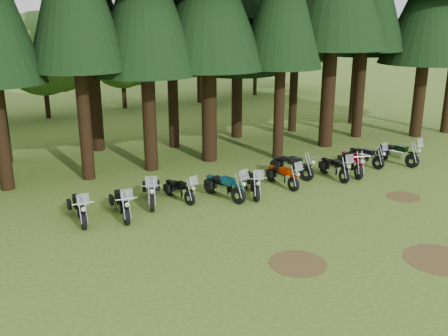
{
  "coord_description": "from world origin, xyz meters",
  "views": [
    {
      "loc": [
        -11.83,
        -12.83,
        7.3
      ],
      "look_at": [
        -1.61,
        5.0,
        1.0
      ],
      "focal_mm": 40.0,
      "sensor_mm": 36.0,
      "label": 1
    }
  ],
  "objects": [
    {
      "name": "ground",
      "position": [
        0.0,
        0.0,
        0.0
      ],
      "size": [
        120.0,
        120.0,
        0.0
      ],
      "primitive_type": "plane",
      "color": "#41631A",
      "rests_on": "ground"
    },
    {
      "name": "motorcycle_0",
      "position": [
        -7.96,
        4.62,
        0.48
      ],
      "size": [
        0.51,
        2.29,
        1.44
      ],
      "rotation": [
        0.0,
        0.0,
        -0.08
      ],
      "color": "black",
      "rests_on": "ground"
    },
    {
      "name": "motorcycle_7",
      "position": [
        2.06,
        5.03,
        0.51
      ],
      "size": [
        0.89,
        2.37,
        0.99
      ],
      "rotation": [
        0.0,
        0.0,
        0.31
      ],
      "color": "black",
      "rests_on": "ground"
    },
    {
      "name": "motorcycle_8",
      "position": [
        3.67,
        3.85,
        0.47
      ],
      "size": [
        0.54,
        2.26,
        1.42
      ],
      "rotation": [
        0.0,
        0.0,
        -0.11
      ],
      "color": "black",
      "rests_on": "ground"
    },
    {
      "name": "decid_4",
      "position": [
        1.58,
        26.32,
        4.37
      ],
      "size": [
        5.93,
        5.76,
        7.41
      ],
      "color": "black",
      "rests_on": "ground"
    },
    {
      "name": "decid_7",
      "position": [
        19.46,
        26.83,
        6.22
      ],
      "size": [
        8.44,
        8.2,
        10.55
      ],
      "color": "black",
      "rests_on": "ground"
    },
    {
      "name": "decid_5",
      "position": [
        8.29,
        25.71,
        6.23
      ],
      "size": [
        8.45,
        8.21,
        10.56
      ],
      "color": "black",
      "rests_on": "ground"
    },
    {
      "name": "dirt_patch_2",
      "position": [
        1.0,
        -4.0,
        0.01
      ],
      "size": [
        2.2,
        2.2,
        0.01
      ],
      "primitive_type": "cylinder",
      "color": "#4C3D1E",
      "rests_on": "ground"
    },
    {
      "name": "motorcycle_5",
      "position": [
        -0.89,
        3.85,
        0.48
      ],
      "size": [
        1.04,
        2.22,
        1.43
      ],
      "rotation": [
        0.0,
        0.0,
        -0.35
      ],
      "color": "black",
      "rests_on": "ground"
    },
    {
      "name": "motorcycle_3",
      "position": [
        -3.83,
        4.78,
        0.43
      ],
      "size": [
        0.63,
        2.05,
        1.29
      ],
      "rotation": [
        0.0,
        0.0,
        0.19
      ],
      "color": "black",
      "rests_on": "ground"
    },
    {
      "name": "motorcycle_2",
      "position": [
        -4.96,
        5.01,
        0.51
      ],
      "size": [
        1.14,
        2.37,
        1.53
      ],
      "rotation": [
        0.0,
        0.0,
        -0.36
      ],
      "color": "black",
      "rests_on": "ground"
    },
    {
      "name": "dirt_patch_0",
      "position": [
        -3.0,
        -2.0,
        0.01
      ],
      "size": [
        1.8,
        1.8,
        0.01
      ],
      "primitive_type": "cylinder",
      "color": "#4C3D1E",
      "rests_on": "ground"
    },
    {
      "name": "decid_6",
      "position": [
        14.85,
        27.01,
        5.2
      ],
      "size": [
        7.06,
        6.86,
        8.82
      ],
      "color": "black",
      "rests_on": "ground"
    },
    {
      "name": "motorcycle_9",
      "position": [
        4.86,
        3.98,
        0.51
      ],
      "size": [
        1.01,
        2.34,
        0.99
      ],
      "rotation": [
        0.0,
        0.0,
        -0.36
      ],
      "color": "black",
      "rests_on": "ground"
    },
    {
      "name": "dirt_patch_1",
      "position": [
        4.5,
        0.5,
        0.01
      ],
      "size": [
        1.4,
        1.4,
        0.01
      ],
      "primitive_type": "cylinder",
      "color": "#4C3D1E",
      "rests_on": "ground"
    },
    {
      "name": "motorcycle_6",
      "position": [
        0.88,
        4.11,
        0.46
      ],
      "size": [
        0.43,
        2.21,
        1.39
      ],
      "rotation": [
        0.0,
        0.0,
        0.05
      ],
      "color": "black",
      "rests_on": "ground"
    },
    {
      "name": "motorcycle_4",
      "position": [
        -2.13,
        4.05,
        0.51
      ],
      "size": [
        0.87,
        2.39,
        1.51
      ],
      "rotation": [
        0.0,
        0.0,
        0.25
      ],
      "color": "black",
      "rests_on": "ground"
    },
    {
      "name": "motorcycle_1",
      "position": [
        -6.46,
        4.27,
        0.49
      ],
      "size": [
        0.59,
        2.33,
        1.46
      ],
      "rotation": [
        0.0,
        0.0,
        -0.13
      ],
      "color": "black",
      "rests_on": "ground"
    },
    {
      "name": "motorcycle_11",
      "position": [
        8.07,
        4.04,
        0.52
      ],
      "size": [
        0.65,
        2.5,
        1.57
      ],
      "rotation": [
        0.0,
        0.0,
        0.14
      ],
      "color": "black",
      "rests_on": "ground"
    },
    {
      "name": "motorcycle_10",
      "position": [
        6.43,
        4.61,
        0.47
      ],
      "size": [
        0.59,
        2.23,
        1.4
      ],
      "rotation": [
        0.0,
        0.0,
        0.14
      ],
      "color": "black",
      "rests_on": "ground"
    },
    {
      "name": "decid_3",
      "position": [
        -4.71,
        25.13,
        4.51
      ],
      "size": [
        6.12,
        5.95,
        7.65
      ],
      "color": "black",
      "rests_on": "ground"
    }
  ]
}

